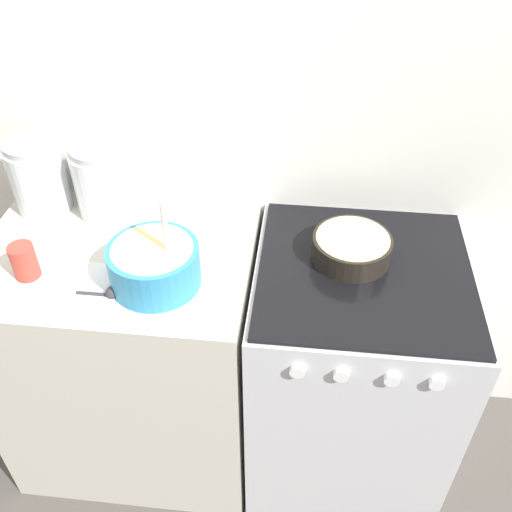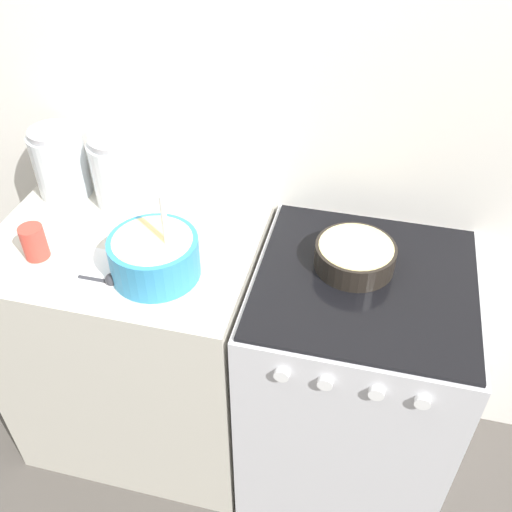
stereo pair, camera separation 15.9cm
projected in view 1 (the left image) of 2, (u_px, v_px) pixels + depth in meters
name	position (u px, v px, depth m)	size (l,w,h in m)	color
wall_back	(262.00, 123.00, 1.74)	(4.63, 0.05, 2.40)	white
countertop_cabinet	(135.00, 354.00, 1.99)	(0.82, 0.62, 0.93)	beige
stove	(348.00, 373.00, 1.93)	(0.63, 0.64, 0.93)	silver
mixing_bowl	(154.00, 263.00, 1.54)	(0.25, 0.25, 0.27)	#338CBF
baking_pan	(352.00, 247.00, 1.64)	(0.23, 0.23, 0.07)	black
storage_jar_left	(39.00, 181.00, 1.80)	(0.17, 0.17, 0.23)	silver
storage_jar_middle	(104.00, 185.00, 1.78)	(0.18, 0.18, 0.23)	silver
tin_can	(24.00, 261.00, 1.58)	(0.07, 0.07, 0.10)	#CC3F33
recipe_page	(87.00, 289.00, 1.56)	(0.21, 0.23, 0.01)	white
measuring_spoon	(108.00, 293.00, 1.53)	(0.12, 0.04, 0.04)	#333338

